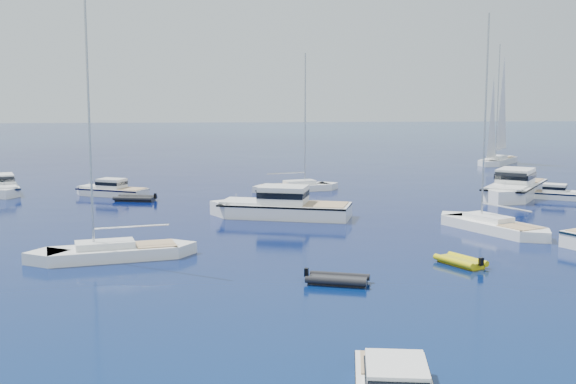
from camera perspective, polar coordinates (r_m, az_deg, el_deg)
The scene contains 13 objects.
ground at distance 33.74m, azimuth 5.92°, elevation -9.68°, with size 400.00×400.00×0.00m, color navy.
motor_cruiser_centre at distance 59.23m, azimuth -0.60°, elevation -1.97°, with size 3.78×12.36×3.24m, color white, non-canonical shape.
motor_cruiser_far_r at distance 73.67m, azimuth 20.02°, elevation -0.49°, with size 2.08×6.80×1.79m, color white, non-canonical shape.
motor_cruiser_far_l at distance 73.26m, azimuth -13.58°, elevation -0.28°, with size 2.48×8.10×2.13m, color silver, non-canonical shape.
motor_cruiser_distant at distance 73.69m, azimuth 17.09°, elevation -0.36°, with size 4.01×13.11×3.44m, color white, non-canonical shape.
motor_cruiser_horizon at distance 77.96m, azimuth -21.23°, elevation -0.11°, with size 2.87×9.39×2.47m, color white, non-canonical shape.
sailboat_mid_r at distance 55.53m, azimuth 15.53°, elevation -2.93°, with size 2.86×11.01×16.19m, color white, non-canonical shape.
sailboat_mid_l at distance 46.13m, azimuth -13.42°, elevation -5.04°, with size 2.81×10.82×15.91m, color silver, non-canonical shape.
sailboat_centre at distance 74.73m, azimuth 0.62°, elevation 0.10°, with size 2.53×9.73×14.30m, color white, non-canonical shape.
sailboat_sails_far at distance 105.88m, azimuth 15.95°, elevation 2.11°, with size 2.98×11.48×16.87m, color white, non-canonical shape.
tender_yellow at distance 44.46m, azimuth 13.21°, elevation -5.52°, with size 1.79×3.18×0.95m, color #C4B70B, non-canonical shape.
tender_grey_near at distance 39.30m, azimuth 3.87°, elevation -7.10°, with size 1.89×3.40×0.95m, color black, non-canonical shape.
tender_grey_far at distance 69.39m, azimuth -11.75°, elevation -0.67°, with size 2.11×3.89×0.95m, color black, non-canonical shape.
Camera 1 is at (-6.05, -31.59, 10.19)m, focal length 45.92 mm.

